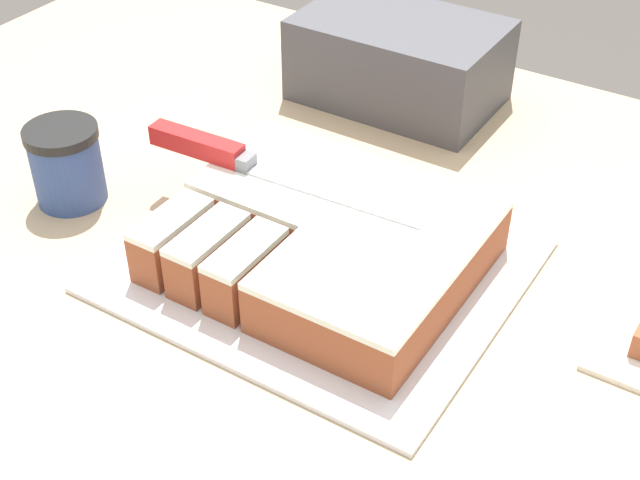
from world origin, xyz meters
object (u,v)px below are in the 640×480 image
at_px(knife, 222,153).
at_px(storage_box, 399,60).
at_px(cake_board, 320,265).
at_px(coffee_cup, 67,164).
at_px(cake, 325,240).

bearing_deg(knife, storage_box, 80.67).
distance_m(cake_board, coffee_cup, 0.31).
bearing_deg(cake, knife, 169.90).
relative_size(cake, coffee_cup, 3.30).
height_order(cake_board, storage_box, storage_box).
height_order(coffee_cup, storage_box, storage_box).
xyz_separation_m(cake, coffee_cup, (-0.31, -0.05, 0.01)).
relative_size(coffee_cup, storage_box, 0.35).
bearing_deg(coffee_cup, cake_board, 8.39).
height_order(cake_board, coffee_cup, coffee_cup).
distance_m(cake, knife, 0.15).
height_order(cake, storage_box, storage_box).
distance_m(cake, coffee_cup, 0.31).
bearing_deg(cake, cake_board, -140.62).
relative_size(cake_board, cake, 1.28).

